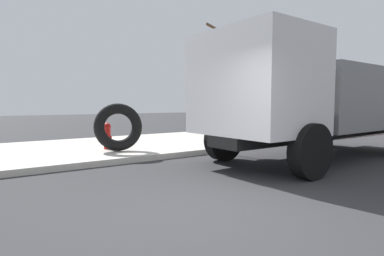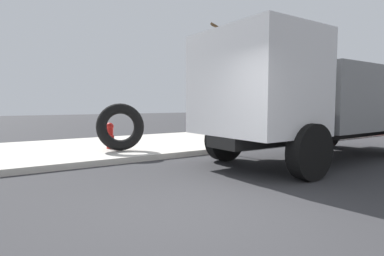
{
  "view_description": "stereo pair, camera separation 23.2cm",
  "coord_description": "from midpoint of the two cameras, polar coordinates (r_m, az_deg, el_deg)",
  "views": [
    {
      "loc": [
        -2.37,
        -3.12,
        1.48
      ],
      "look_at": [
        1.75,
        2.86,
        0.9
      ],
      "focal_mm": 29.15,
      "sensor_mm": 36.0,
      "label": 1
    },
    {
      "loc": [
        -2.18,
        -3.25,
        1.48
      ],
      "look_at": [
        1.75,
        2.86,
        0.9
      ],
      "focal_mm": 29.15,
      "sensor_mm": 36.0,
      "label": 2
    }
  ],
  "objects": [
    {
      "name": "bare_tree",
      "position": [
        13.4,
        5.18,
        8.9
      ],
      "size": [
        1.67,
        1.66,
        4.6
      ],
      "color": "#4C3823",
      "rests_on": "sidewalk_curb"
    },
    {
      "name": "loose_tire",
      "position": [
        8.9,
        -14.06,
        0.17
      ],
      "size": [
        1.39,
        0.76,
        1.35
      ],
      "primitive_type": "torus",
      "rotation": [
        1.46,
        0.0,
        -0.27
      ],
      "color": "black",
      "rests_on": "sidewalk_curb"
    },
    {
      "name": "fire_hydrant",
      "position": [
        9.43,
        -15.93,
        -1.25
      ],
      "size": [
        0.23,
        0.52,
        0.77
      ],
      "color": "red",
      "rests_on": "sidewalk_curb"
    },
    {
      "name": "stop_sign",
      "position": [
        9.42,
        2.99,
        6.42
      ],
      "size": [
        0.76,
        0.08,
        2.36
      ],
      "color": "gray",
      "rests_on": "sidewalk_curb"
    },
    {
      "name": "dump_truck_gray",
      "position": [
        8.81,
        21.02,
        5.09
      ],
      "size": [
        7.07,
        2.96,
        3.0
      ],
      "color": "slate",
      "rests_on": "ground"
    },
    {
      "name": "ground_plane",
      "position": [
        4.18,
        0.92,
        -16.16
      ],
      "size": [
        80.0,
        80.0,
        0.0
      ],
      "primitive_type": "plane",
      "color": "#2D2D30"
    },
    {
      "name": "sidewalk_curb",
      "position": [
        10.05,
        -21.21,
        -3.81
      ],
      "size": [
        36.0,
        5.0,
        0.15
      ],
      "primitive_type": "cube",
      "color": "#BCB7AD",
      "rests_on": "ground"
    }
  ]
}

